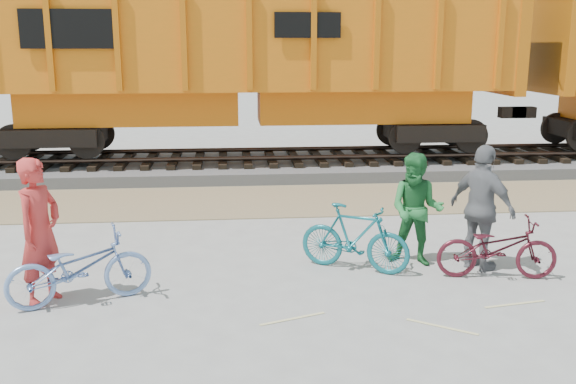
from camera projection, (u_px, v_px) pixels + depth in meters
name	position (u px, v px, depth m)	size (l,w,h in m)	color
ground	(358.00, 293.00, 8.95)	(120.00, 120.00, 0.00)	#9E9E99
gravel_strip	(310.00, 200.00, 14.29)	(120.00, 3.00, 0.02)	#93815B
ballast_bed	(294.00, 165.00, 17.66)	(120.00, 4.00, 0.30)	slate
track	(294.00, 153.00, 17.58)	(120.00, 2.60, 0.24)	black
hopper_car_center	(248.00, 59.00, 16.91)	(14.00, 3.13, 4.65)	black
bicycle_blue	(79.00, 268.00, 8.50)	(0.66, 1.89, 0.99)	#7395D2
bicycle_teal	(355.00, 238.00, 9.74)	(0.49, 1.72, 1.03)	#146570
bicycle_maroon	(497.00, 248.00, 9.43)	(0.61, 1.74, 0.92)	#4A141F
person_solo	(40.00, 231.00, 8.44)	(0.72, 0.47, 1.96)	red
person_man	(416.00, 210.00, 9.94)	(0.86, 0.67, 1.77)	#247135
person_woman	(482.00, 208.00, 9.70)	(1.13, 0.47, 1.93)	slate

